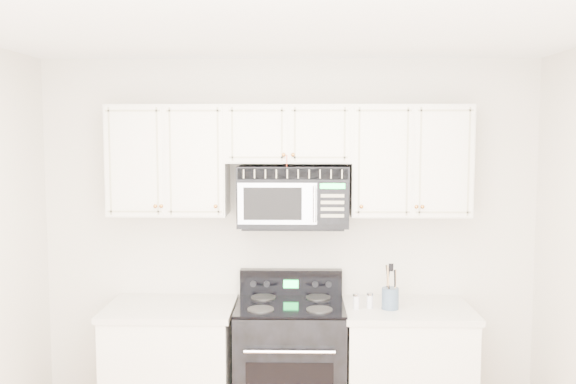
{
  "coord_description": "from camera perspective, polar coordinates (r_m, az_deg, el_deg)",
  "views": [
    {
      "loc": [
        0.08,
        -2.79,
        2.09
      ],
      "look_at": [
        0.0,
        1.3,
        1.7
      ],
      "focal_mm": 40.0,
      "sensor_mm": 36.0,
      "label": 1
    }
  ],
  "objects": [
    {
      "name": "shaker_salt",
      "position": [
        4.32,
        6.08,
        -9.62
      ],
      "size": [
        0.04,
        0.04,
        0.1
      ],
      "color": "silver",
      "rests_on": "base_cabinet_right"
    },
    {
      "name": "shaker_pepper",
      "position": [
        4.35,
        7.29,
        -9.53
      ],
      "size": [
        0.04,
        0.04,
        0.11
      ],
      "color": "silver",
      "rests_on": "base_cabinet_right"
    },
    {
      "name": "utensil_crock",
      "position": [
        4.35,
        9.08,
        -9.21
      ],
      "size": [
        0.11,
        0.11,
        0.3
      ],
      "color": "#40566C",
      "rests_on": "base_cabinet_right"
    },
    {
      "name": "base_cabinet_right",
      "position": [
        4.6,
        10.46,
        -15.93
      ],
      "size": [
        0.86,
        0.65,
        0.92
      ],
      "color": "silver",
      "rests_on": "ground"
    },
    {
      "name": "upper_cabinets",
      "position": [
        4.38,
        0.07,
        3.33
      ],
      "size": [
        2.44,
        0.37,
        0.75
      ],
      "color": "silver",
      "rests_on": "ground"
    },
    {
      "name": "room",
      "position": [
        2.9,
        -0.52,
        -10.43
      ],
      "size": [
        3.51,
        3.51,
        2.61
      ],
      "color": "brown",
      "rests_on": "ground"
    },
    {
      "name": "microwave",
      "position": [
        4.37,
        0.45,
        -0.33
      ],
      "size": [
        0.74,
        0.42,
        0.41
      ],
      "color": "black",
      "rests_on": "ground"
    },
    {
      "name": "range",
      "position": [
        4.53,
        0.21,
        -15.4
      ],
      "size": [
        0.73,
        0.66,
        1.11
      ],
      "color": "black",
      "rests_on": "ground"
    },
    {
      "name": "base_cabinet_left",
      "position": [
        4.63,
        -10.31,
        -15.79
      ],
      "size": [
        0.86,
        0.65,
        0.92
      ],
      "color": "silver",
      "rests_on": "ground"
    }
  ]
}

